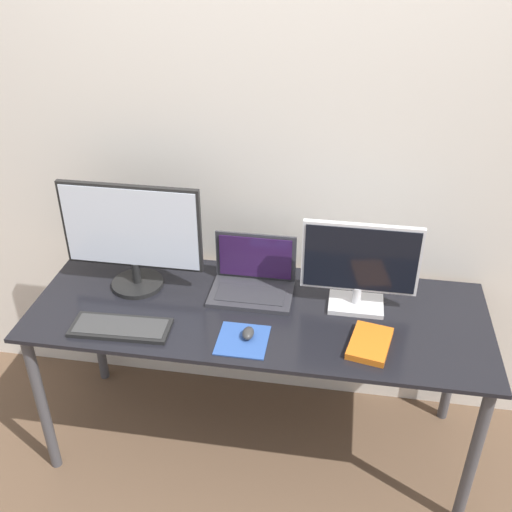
% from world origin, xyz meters
% --- Properties ---
extents(ground_plane, '(12.00, 12.00, 0.00)m').
position_xyz_m(ground_plane, '(0.00, 0.00, 0.00)').
color(ground_plane, brown).
extents(wall_back, '(7.00, 0.05, 2.50)m').
position_xyz_m(wall_back, '(0.00, 0.76, 1.25)').
color(wall_back, silver).
rests_on(wall_back, ground_plane).
extents(desk, '(1.88, 0.70, 0.77)m').
position_xyz_m(desk, '(0.00, 0.35, 0.68)').
color(desk, black).
rests_on(desk, ground_plane).
extents(monitor_left, '(0.60, 0.22, 0.48)m').
position_xyz_m(monitor_left, '(-0.55, 0.44, 1.02)').
color(monitor_left, black).
rests_on(monitor_left, desk).
extents(monitor_right, '(0.47, 0.16, 0.38)m').
position_xyz_m(monitor_right, '(0.40, 0.44, 0.97)').
color(monitor_right, silver).
rests_on(monitor_right, desk).
extents(laptop, '(0.35, 0.24, 0.24)m').
position_xyz_m(laptop, '(-0.04, 0.49, 0.83)').
color(laptop, '#333338').
rests_on(laptop, desk).
extents(keyboard, '(0.40, 0.17, 0.02)m').
position_xyz_m(keyboard, '(-0.51, 0.13, 0.78)').
color(keyboard, black).
rests_on(keyboard, desk).
extents(mousepad, '(0.19, 0.20, 0.00)m').
position_xyz_m(mousepad, '(-0.03, 0.14, 0.77)').
color(mousepad, '#2D519E').
rests_on(mousepad, desk).
extents(mouse, '(0.05, 0.07, 0.04)m').
position_xyz_m(mouse, '(-0.01, 0.16, 0.79)').
color(mouse, '#333333').
rests_on(mouse, mousepad).
extents(book, '(0.18, 0.24, 0.03)m').
position_xyz_m(book, '(0.46, 0.19, 0.78)').
color(book, orange).
rests_on(book, desk).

